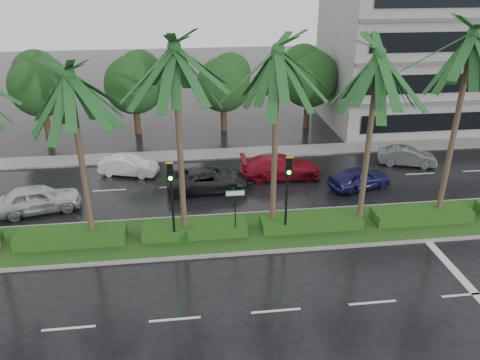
{
  "coord_description": "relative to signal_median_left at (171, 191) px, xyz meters",
  "views": [
    {
      "loc": [
        -3.24,
        -19.41,
        12.55
      ],
      "look_at": [
        -0.64,
        1.5,
        2.8
      ],
      "focal_mm": 35.0,
      "sensor_mm": 36.0,
      "label": 1
    }
  ],
  "objects": [
    {
      "name": "ground",
      "position": [
        4.0,
        -0.3,
        -3.0
      ],
      "size": [
        120.0,
        120.0,
        0.0
      ],
      "primitive_type": "plane",
      "color": "black",
      "rests_on": "ground"
    },
    {
      "name": "far_sidewalk",
      "position": [
        4.0,
        11.7,
        -2.94
      ],
      "size": [
        40.0,
        2.0,
        0.12
      ],
      "primitive_type": "cube",
      "color": "slate",
      "rests_on": "ground"
    },
    {
      "name": "median",
      "position": [
        4.0,
        0.7,
        -2.92
      ],
      "size": [
        36.0,
        4.0,
        0.15
      ],
      "color": "gray",
      "rests_on": "ground"
    },
    {
      "name": "hedge",
      "position": [
        4.0,
        0.7,
        -2.55
      ],
      "size": [
        35.2,
        1.4,
        0.6
      ],
      "color": "#1B4012",
      "rests_on": "median"
    },
    {
      "name": "lane_markings",
      "position": [
        7.04,
        -0.73,
        -2.99
      ],
      "size": [
        34.0,
        13.06,
        0.01
      ],
      "color": "silver",
      "rests_on": "ground"
    },
    {
      "name": "palm_row",
      "position": [
        2.75,
        0.72,
        5.38
      ],
      "size": [
        26.3,
        4.2,
        10.39
      ],
      "color": "#463728",
      "rests_on": "median"
    },
    {
      "name": "signal_median_left",
      "position": [
        0.0,
        0.0,
        0.0
      ],
      "size": [
        0.34,
        0.42,
        4.36
      ],
      "color": "black",
      "rests_on": "median"
    },
    {
      "name": "signal_median_right",
      "position": [
        5.5,
        0.0,
        0.0
      ],
      "size": [
        0.34,
        0.42,
        4.36
      ],
      "color": "black",
      "rests_on": "median"
    },
    {
      "name": "street_sign",
      "position": [
        3.0,
        0.18,
        -0.87
      ],
      "size": [
        0.95,
        0.09,
        2.6
      ],
      "color": "black",
      "rests_on": "median"
    },
    {
      "name": "bg_trees",
      "position": [
        4.31,
        17.29,
        1.32
      ],
      "size": [
        32.75,
        4.8,
        6.93
      ],
      "color": "#322216",
      "rests_on": "ground"
    },
    {
      "name": "building",
      "position": [
        21.0,
        17.7,
        3.0
      ],
      "size": [
        16.0,
        10.0,
        12.0
      ],
      "primitive_type": "cube",
      "color": "gray",
      "rests_on": "ground"
    },
    {
      "name": "car_silver",
      "position": [
        -7.5,
        4.48,
        -2.23
      ],
      "size": [
        2.79,
        4.81,
        1.54
      ],
      "primitive_type": "imported",
      "rotation": [
        0.0,
        0.0,
        1.8
      ],
      "color": "silver",
      "rests_on": "ground"
    },
    {
      "name": "car_white",
      "position": [
        -3.0,
        8.96,
        -2.37
      ],
      "size": [
        2.34,
        4.0,
        1.25
      ],
      "primitive_type": "imported",
      "rotation": [
        0.0,
        0.0,
        1.28
      ],
      "color": "silver",
      "rests_on": "ground"
    },
    {
      "name": "car_darkgrey",
      "position": [
        1.96,
        6.07,
        -2.31
      ],
      "size": [
        2.41,
        5.03,
        1.38
      ],
      "primitive_type": "imported",
      "rotation": [
        0.0,
        0.0,
        1.59
      ],
      "color": "black",
      "rests_on": "ground"
    },
    {
      "name": "car_red",
      "position": [
        6.74,
        7.32,
        -2.25
      ],
      "size": [
        2.22,
        5.21,
        1.5
      ],
      "primitive_type": "imported",
      "rotation": [
        0.0,
        0.0,
        1.55
      ],
      "color": "maroon",
      "rests_on": "ground"
    },
    {
      "name": "car_blue",
      "position": [
        11.24,
        5.2,
        -2.33
      ],
      "size": [
        2.63,
        4.21,
        1.34
      ],
      "primitive_type": "imported",
      "rotation": [
        0.0,
        0.0,
        1.86
      ],
      "color": "#1C1A50",
      "rests_on": "ground"
    },
    {
      "name": "car_grey",
      "position": [
        15.74,
        8.26,
        -2.38
      ],
      "size": [
        2.41,
        4.0,
        1.25
      ],
      "primitive_type": "imported",
      "rotation": [
        0.0,
        0.0,
        1.26
      ],
      "color": "#535657",
      "rests_on": "ground"
    }
  ]
}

